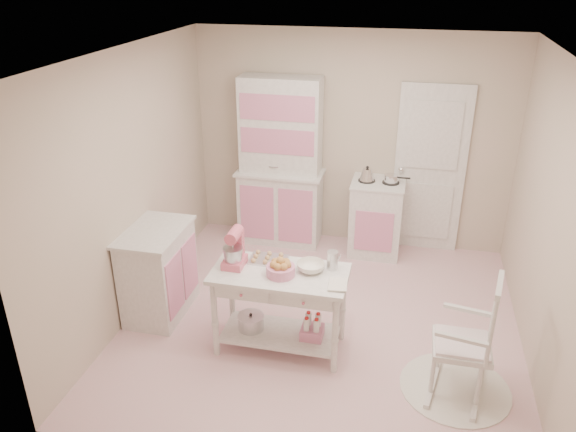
% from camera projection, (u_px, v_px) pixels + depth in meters
% --- Properties ---
extents(room_shell, '(3.84, 3.84, 2.62)m').
position_uv_depth(room_shell, '(326.00, 166.00, 4.91)').
color(room_shell, pink).
rests_on(room_shell, ground).
extents(door, '(0.82, 0.05, 2.04)m').
position_uv_depth(door, '(430.00, 170.00, 6.64)').
color(door, white).
rests_on(door, ground).
extents(hutch, '(1.06, 0.50, 2.08)m').
position_uv_depth(hutch, '(280.00, 163.00, 6.80)').
color(hutch, white).
rests_on(hutch, ground).
extents(stove, '(0.62, 0.57, 0.92)m').
position_uv_depth(stove, '(376.00, 217.00, 6.76)').
color(stove, white).
rests_on(stove, ground).
extents(base_cabinet, '(0.54, 0.84, 0.92)m').
position_uv_depth(base_cabinet, '(159.00, 272.00, 5.59)').
color(base_cabinet, white).
rests_on(base_cabinet, ground).
extents(lace_rug, '(0.92, 0.92, 0.01)m').
position_uv_depth(lace_rug, '(455.00, 388.00, 4.73)').
color(lace_rug, white).
rests_on(lace_rug, ground).
extents(rocking_chair, '(0.60, 0.79, 1.10)m').
position_uv_depth(rocking_chair, '(463.00, 335.00, 4.50)').
color(rocking_chair, white).
rests_on(rocking_chair, ground).
extents(work_table, '(1.20, 0.60, 0.80)m').
position_uv_depth(work_table, '(280.00, 310.00, 5.09)').
color(work_table, white).
rests_on(work_table, ground).
extents(stand_mixer, '(0.20, 0.28, 0.34)m').
position_uv_depth(stand_mixer, '(234.00, 249.00, 4.95)').
color(stand_mixer, '#D95B75').
rests_on(stand_mixer, work_table).
extents(cookie_tray, '(0.34, 0.24, 0.02)m').
position_uv_depth(cookie_tray, '(268.00, 259.00, 5.11)').
color(cookie_tray, silver).
rests_on(cookie_tray, work_table).
extents(bread_basket, '(0.25, 0.25, 0.09)m').
position_uv_depth(bread_basket, '(281.00, 271.00, 4.85)').
color(bread_basket, pink).
rests_on(bread_basket, work_table).
extents(mixing_bowl, '(0.25, 0.25, 0.08)m').
position_uv_depth(mixing_bowl, '(311.00, 267.00, 4.92)').
color(mixing_bowl, white).
rests_on(mixing_bowl, work_table).
extents(metal_pitcher, '(0.10, 0.10, 0.17)m').
position_uv_depth(metal_pitcher, '(333.00, 260.00, 4.94)').
color(metal_pitcher, silver).
rests_on(metal_pitcher, work_table).
extents(recipe_book, '(0.17, 0.22, 0.02)m').
position_uv_depth(recipe_book, '(328.00, 284.00, 4.72)').
color(recipe_book, white).
rests_on(recipe_book, work_table).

